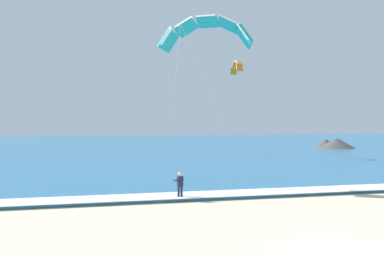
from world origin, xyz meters
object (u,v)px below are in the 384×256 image
at_px(kitesurfer, 180,185).
at_px(kite_primary, 206,30).
at_px(surfboard, 180,200).
at_px(kite_distant, 237,66).

xyz_separation_m(kitesurfer, kite_primary, (3.10, 5.02, 10.32)).
bearing_deg(surfboard, kite_primary, 58.46).
bearing_deg(surfboard, kitesurfer, 104.82).
height_order(kite_primary, kite_distant, kite_distant).
distance_m(surfboard, kite_primary, 12.69).
xyz_separation_m(surfboard, kite_primary, (3.09, 5.04, 11.23)).
bearing_deg(kite_distant, kitesurfer, -116.18).
height_order(kitesurfer, kite_primary, kite_primary).
relative_size(kite_primary, kite_distant, 2.46).
bearing_deg(kitesurfer, kite_primary, 58.34).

